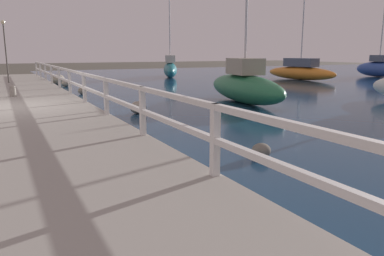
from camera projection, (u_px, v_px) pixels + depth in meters
name	position (u px, v px, depth m)	size (l,w,h in m)	color
ground_plane	(10.00, 118.00, 10.99)	(120.00, 120.00, 0.00)	#4C473D
dock_walkway	(10.00, 112.00, 10.96)	(4.58, 36.00, 0.33)	#9E998E
railing	(84.00, 82.00, 11.78)	(0.10, 32.50, 0.94)	white
boulder_far_strip	(66.00, 83.00, 21.04)	(0.52, 0.47, 0.39)	gray
boulder_near_dock	(58.00, 79.00, 22.55)	(0.79, 0.72, 0.60)	gray
boulder_water_edge	(138.00, 107.00, 11.75)	(0.52, 0.47, 0.39)	gray
boulder_mid_strip	(82.00, 91.00, 17.19)	(0.42, 0.38, 0.32)	slate
boulder_upstream	(261.00, 151.00, 6.82)	(0.36, 0.33, 0.27)	#666056
mooring_bollard	(13.00, 90.00, 13.40)	(0.22, 0.22, 0.45)	gray
dock_lamp	(5.00, 43.00, 19.13)	(0.20, 0.20, 3.16)	#514C47
sailboat_blue	(379.00, 68.00, 29.26)	(1.68, 3.84, 6.42)	#2D4C9E
sailboat_green	(244.00, 86.00, 14.24)	(2.25, 5.71, 6.39)	#236B42
sailboat_orange	(300.00, 71.00, 26.09)	(1.92, 5.94, 7.21)	orange
sailboat_teal	(170.00, 68.00, 28.81)	(3.17, 5.83, 7.10)	#1E707A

